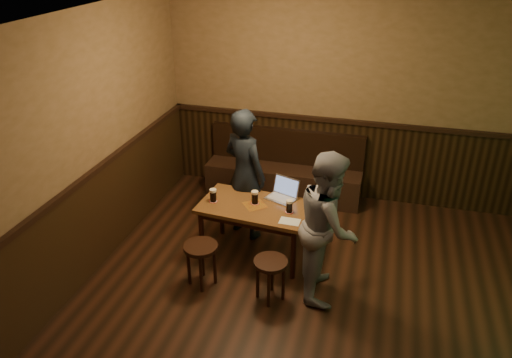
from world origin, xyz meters
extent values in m
cube|color=black|center=(0.00, 0.00, -0.01)|extent=(5.00, 6.00, 0.02)
cube|color=beige|center=(0.00, 0.00, 2.81)|extent=(5.00, 6.00, 0.02)
cube|color=#8B6847|center=(0.00, 3.01, 1.40)|extent=(5.00, 0.02, 2.80)
cube|color=#8B6847|center=(-2.51, 0.00, 1.40)|extent=(0.02, 6.00, 2.80)
cube|color=black|center=(0.00, 2.98, 0.55)|extent=(4.98, 0.04, 1.10)
cube|color=black|center=(-2.48, 0.00, 0.55)|extent=(0.04, 5.98, 1.10)
cube|color=black|center=(0.00, 2.95, 1.13)|extent=(4.98, 0.06, 0.06)
cube|color=black|center=(-2.45, 0.00, 1.13)|extent=(0.06, 5.98, 0.06)
cube|color=black|center=(-0.80, 2.71, 0.23)|extent=(2.20, 0.50, 0.45)
cube|color=black|center=(-0.80, 2.91, 0.70)|extent=(2.20, 0.10, 0.50)
cube|color=#563218|center=(-0.80, 1.20, 0.64)|extent=(1.30, 0.81, 0.04)
cube|color=black|center=(-0.80, 1.20, 0.58)|extent=(1.18, 0.70, 0.07)
cube|color=maroon|center=(-0.80, 1.20, 0.67)|extent=(0.32, 0.32, 0.00)
cylinder|color=black|center=(-1.37, 0.96, 0.31)|extent=(0.06, 0.06, 0.62)
cylinder|color=black|center=(-1.32, 1.53, 0.31)|extent=(0.06, 0.06, 0.62)
cylinder|color=black|center=(-0.28, 0.87, 0.31)|extent=(0.06, 0.06, 0.62)
cylinder|color=black|center=(-0.23, 1.43, 0.31)|extent=(0.06, 0.06, 0.62)
cylinder|color=black|center=(-1.20, 0.51, 0.47)|extent=(0.46, 0.46, 0.04)
cylinder|color=black|center=(-1.07, 0.55, 0.24)|extent=(0.04, 0.04, 0.47)
cylinder|color=black|center=(-1.24, 0.65, 0.24)|extent=(0.04, 0.04, 0.47)
cylinder|color=black|center=(-1.34, 0.47, 0.24)|extent=(0.04, 0.04, 0.47)
cylinder|color=black|center=(-1.16, 0.38, 0.24)|extent=(0.04, 0.04, 0.47)
cylinder|color=black|center=(-0.43, 0.47, 0.45)|extent=(0.39, 0.39, 0.04)
cylinder|color=black|center=(-0.30, 0.49, 0.23)|extent=(0.04, 0.04, 0.45)
cylinder|color=black|center=(-0.45, 0.61, 0.23)|extent=(0.04, 0.04, 0.45)
cylinder|color=black|center=(-0.57, 0.46, 0.23)|extent=(0.04, 0.04, 0.45)
cylinder|color=black|center=(-0.42, 0.34, 0.23)|extent=(0.04, 0.04, 0.45)
cylinder|color=#A91415|center=(-1.29, 1.16, 0.67)|extent=(0.10, 0.10, 0.00)
cylinder|color=silver|center=(-1.29, 1.16, 0.67)|extent=(0.09, 0.09, 0.00)
cylinder|color=black|center=(-1.29, 1.16, 0.73)|extent=(0.07, 0.07, 0.12)
cylinder|color=beige|center=(-1.29, 1.16, 0.81)|extent=(0.08, 0.08, 0.03)
cylinder|color=#A91415|center=(-0.81, 1.24, 0.67)|extent=(0.10, 0.10, 0.00)
cylinder|color=silver|center=(-0.81, 1.24, 0.67)|extent=(0.09, 0.09, 0.00)
cylinder|color=black|center=(-0.81, 1.24, 0.73)|extent=(0.07, 0.07, 0.12)
cylinder|color=beige|center=(-0.81, 1.24, 0.81)|extent=(0.08, 0.08, 0.03)
cylinder|color=#A91415|center=(-0.39, 1.15, 0.67)|extent=(0.10, 0.10, 0.00)
cylinder|color=silver|center=(-0.39, 1.15, 0.67)|extent=(0.08, 0.08, 0.00)
cylinder|color=black|center=(-0.39, 1.15, 0.73)|extent=(0.07, 0.07, 0.12)
cylinder|color=beige|center=(-0.39, 1.15, 0.80)|extent=(0.07, 0.07, 0.03)
cube|color=silver|center=(-0.55, 1.41, 0.67)|extent=(0.39, 0.33, 0.02)
cube|color=#B2B2B7|center=(-0.55, 1.41, 0.68)|extent=(0.34, 0.27, 0.00)
cube|color=silver|center=(-0.51, 1.52, 0.79)|extent=(0.33, 0.18, 0.22)
cube|color=#6079B3|center=(-0.51, 1.51, 0.79)|extent=(0.30, 0.16, 0.18)
cube|color=silver|center=(-0.35, 0.96, 0.67)|extent=(0.22, 0.15, 0.00)
imported|color=black|center=(-1.04, 1.63, 0.82)|extent=(0.71, 0.62, 1.65)
imported|color=gray|center=(0.09, 0.77, 0.80)|extent=(0.69, 0.84, 1.60)
camera|label=1|loc=(0.52, -3.54, 3.47)|focal=35.00mm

